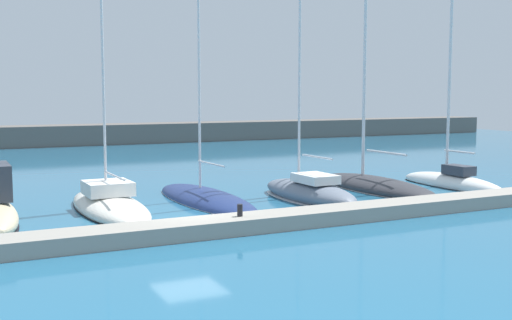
{
  "coord_description": "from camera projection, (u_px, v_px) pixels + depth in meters",
  "views": [
    {
      "loc": [
        -8.0,
        -22.08,
        4.94
      ],
      "look_at": [
        4.74,
        3.85,
        1.91
      ],
      "focal_mm": 43.93,
      "sensor_mm": 36.0,
      "label": 1
    }
  ],
  "objects": [
    {
      "name": "sailboat_white_eighth",
      "position": [
        452.0,
        181.0,
        33.58
      ],
      "size": [
        1.86,
        7.14,
        14.15
      ],
      "rotation": [
        0.0,
        0.0,
        1.59
      ],
      "color": "white",
      "rests_on": "ground_plane"
    },
    {
      "name": "breakwater_seawall",
      "position": [
        42.0,
        136.0,
        59.88
      ],
      "size": [
        108.0,
        4.0,
        1.97
      ],
      "primitive_type": "cube",
      "color": "#5B5651",
      "rests_on": "ground_plane"
    },
    {
      "name": "sailboat_charcoal_seventh",
      "position": [
        375.0,
        183.0,
        32.6
      ],
      "size": [
        2.87,
        8.89,
        18.62
      ],
      "rotation": [
        0.0,
        0.0,
        1.58
      ],
      "color": "#2D2D33",
      "rests_on": "ground_plane"
    },
    {
      "name": "sailboat_ivory_fourth",
      "position": [
        109.0,
        205.0,
        26.59
      ],
      "size": [
        2.73,
        8.61,
        13.93
      ],
      "rotation": [
        0.0,
        0.0,
        1.59
      ],
      "color": "silver",
      "rests_on": "ground_plane"
    },
    {
      "name": "sailboat_slate_sixth",
      "position": [
        309.0,
        191.0,
        29.38
      ],
      "size": [
        2.59,
        6.97,
        14.62
      ],
      "rotation": [
        0.0,
        0.0,
        1.61
      ],
      "color": "slate",
      "rests_on": "ground_plane"
    },
    {
      "name": "dock_pier",
      "position": [
        207.0,
        227.0,
        22.03
      ],
      "size": [
        36.64,
        1.58,
        0.57
      ],
      "primitive_type": "cube",
      "color": "gray",
      "rests_on": "ground_plane"
    },
    {
      "name": "ground_plane",
      "position": [
        189.0,
        225.0,
        23.74
      ],
      "size": [
        120.0,
        120.0,
        0.0
      ],
      "primitive_type": "plane",
      "color": "#236084"
    },
    {
      "name": "sailboat_navy_fifth",
      "position": [
        205.0,
        199.0,
        28.96
      ],
      "size": [
        2.96,
        9.45,
        18.09
      ],
      "rotation": [
        0.0,
        0.0,
        1.61
      ],
      "color": "navy",
      "rests_on": "ground_plane"
    },
    {
      "name": "dock_bollard",
      "position": [
        240.0,
        210.0,
        22.54
      ],
      "size": [
        0.2,
        0.2,
        0.44
      ],
      "primitive_type": "cylinder",
      "color": "black",
      "rests_on": "dock_pier"
    }
  ]
}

